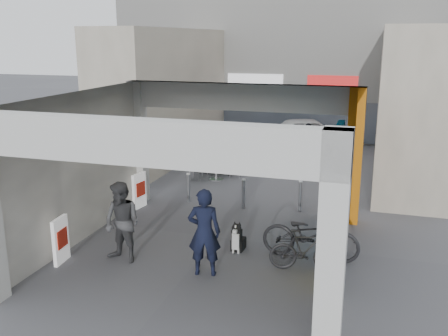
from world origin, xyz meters
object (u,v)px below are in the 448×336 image
(white_van, at_px, (310,132))
(man_crates, at_px, (308,144))
(produce_stand, at_px, (216,163))
(border_collie, at_px, (237,239))
(man_with_dog, at_px, (204,232))
(cafe_set, at_px, (215,167))
(bicycle_rear, at_px, (305,250))
(man_back_turned, at_px, (122,223))
(bicycle_front, at_px, (311,235))
(man_elderly, at_px, (335,195))

(white_van, bearing_deg, man_crates, 162.57)
(produce_stand, distance_m, man_crates, 3.62)
(border_collie, height_order, man_with_dog, man_with_dog)
(man_with_dog, xyz_separation_m, white_van, (0.36, 12.91, -0.25))
(cafe_set, xyz_separation_m, man_with_dog, (2.06, -7.02, 0.56))
(bicycle_rear, relative_size, white_van, 0.39)
(man_back_turned, bearing_deg, bicycle_front, 31.92)
(white_van, bearing_deg, cafe_set, 133.61)
(man_back_turned, bearing_deg, produce_stand, 105.79)
(man_back_turned, xyz_separation_m, bicycle_rear, (3.78, 0.73, -0.43))
(bicycle_rear, bearing_deg, man_back_turned, 87.33)
(cafe_set, height_order, man_with_dog, man_with_dog)
(border_collie, xyz_separation_m, man_elderly, (1.91, 2.52, 0.45))
(produce_stand, height_order, bicycle_front, bicycle_front)
(produce_stand, distance_m, white_van, 5.92)
(man_back_turned, bearing_deg, border_collie, 42.09)
(cafe_set, bearing_deg, produce_stand, 105.81)
(man_back_turned, height_order, man_crates, man_back_turned)
(bicycle_rear, bearing_deg, bicycle_front, -16.32)
(man_with_dog, height_order, bicycle_rear, man_with_dog)
(border_collie, bearing_deg, bicycle_rear, -13.37)
(produce_stand, xyz_separation_m, bicycle_rear, (4.14, -6.80, 0.10))
(bicycle_rear, bearing_deg, cafe_set, 19.00)
(border_collie, xyz_separation_m, white_van, (0.03, 11.63, 0.37))
(cafe_set, distance_m, man_with_dog, 7.33)
(bicycle_front, bearing_deg, white_van, 9.10)
(bicycle_front, relative_size, bicycle_rear, 1.42)
(border_collie, height_order, white_van, white_van)
(border_collie, height_order, bicycle_front, bicycle_front)
(man_with_dog, height_order, man_back_turned, man_with_dog)
(man_with_dog, bearing_deg, border_collie, -116.96)
(man_back_turned, relative_size, man_elderly, 1.19)
(man_with_dog, bearing_deg, produce_stand, -86.09)
(produce_stand, bearing_deg, bicycle_front, -72.60)
(man_elderly, distance_m, bicycle_rear, 3.04)
(man_crates, bearing_deg, white_van, -84.08)
(man_back_turned, relative_size, bicycle_front, 0.83)
(produce_stand, xyz_separation_m, man_back_turned, (0.36, -7.53, 0.53))
(man_with_dog, height_order, bicycle_front, man_with_dog)
(cafe_set, height_order, man_back_turned, man_back_turned)
(produce_stand, bearing_deg, man_crates, 18.00)
(white_van, bearing_deg, man_back_turned, 146.14)
(man_back_turned, height_order, white_van, man_back_turned)
(cafe_set, bearing_deg, man_crates, 42.90)
(bicycle_front, bearing_deg, produce_stand, 35.10)
(man_with_dog, xyz_separation_m, man_elderly, (2.24, 3.79, -0.17))
(man_back_turned, height_order, man_elderly, man_back_turned)
(cafe_set, xyz_separation_m, produce_stand, (-0.16, 0.58, 0.01))
(cafe_set, xyz_separation_m, white_van, (2.43, 5.89, 0.31))
(man_back_turned, bearing_deg, man_elderly, 55.37)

